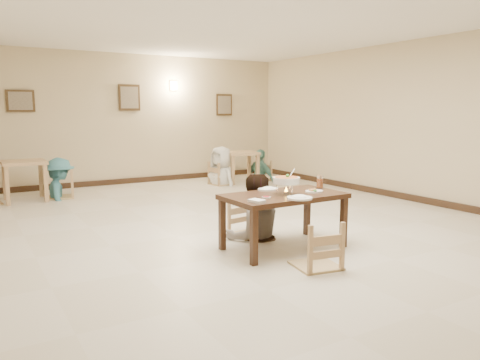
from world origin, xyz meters
TOP-DOWN VIEW (x-y plane):
  - floor at (0.00, 0.00)m, footprint 10.00×10.00m
  - ceiling at (0.00, 0.00)m, footprint 10.00×10.00m
  - wall_back at (0.00, 5.00)m, footprint 10.00×0.00m
  - wall_right at (4.00, 0.00)m, footprint 0.00×10.00m
  - baseboard_back at (0.00, 4.97)m, footprint 8.00×0.06m
  - baseboard_right at (3.97, 0.00)m, footprint 0.06×10.00m
  - picture_a at (-2.20, 4.96)m, footprint 0.55×0.04m
  - picture_b at (0.10, 4.96)m, footprint 0.50×0.04m
  - picture_c at (2.60, 4.96)m, footprint 0.45×0.04m
  - wall_sconce at (1.20, 4.96)m, footprint 0.16×0.05m
  - main_table at (0.05, -1.18)m, footprint 1.48×0.85m
  - chair_far at (-0.02, -0.43)m, footprint 0.41×0.41m
  - chair_near at (-0.06, -1.93)m, footprint 0.47×0.47m
  - main_diner at (0.00, -0.56)m, footprint 0.95×0.80m
  - curry_warmer at (0.05, -1.22)m, footprint 0.37×0.33m
  - rice_plate_far at (0.04, -0.84)m, footprint 0.28×0.28m
  - rice_plate_near at (0.01, -1.54)m, footprint 0.29×0.29m
  - fried_plate at (0.44, -1.28)m, footprint 0.24×0.24m
  - chili_dish at (-0.30, -1.30)m, footprint 0.10×0.10m
  - napkin_cutlery at (-0.53, -1.46)m, footprint 0.19×0.27m
  - drink_glass at (0.71, -1.07)m, footprint 0.08×0.08m
  - bg_table_left at (-2.33, 3.83)m, footprint 0.77×0.77m
  - bg_table_right at (2.38, 3.74)m, footprint 0.88×0.88m
  - bg_chair_lr at (-1.72, 3.84)m, footprint 0.51×0.51m
  - bg_chair_rl at (1.82, 3.70)m, footprint 0.47×0.47m
  - bg_chair_rr at (2.95, 3.76)m, footprint 0.43×0.43m
  - bg_diner_b at (-1.72, 3.84)m, footprint 0.66×1.07m
  - bg_diner_c at (1.82, 3.70)m, footprint 0.73×0.96m
  - bg_diner_d at (2.95, 3.76)m, footprint 0.59×0.96m

SIDE VIEW (x-z plane):
  - floor at x=0.00m, z-range 0.00..0.00m
  - baseboard_back at x=0.00m, z-range 0.00..0.12m
  - baseboard_right at x=3.97m, z-range 0.00..0.12m
  - chair_far at x=-0.02m, z-range 0.00..0.88m
  - bg_chair_rr at x=2.95m, z-range 0.00..0.91m
  - bg_chair_rl at x=1.82m, z-range 0.00..0.99m
  - chair_near at x=-0.06m, z-range 0.00..0.99m
  - bg_chair_lr at x=-1.72m, z-range 0.00..1.09m
  - bg_table_right at x=2.38m, z-range 0.23..0.96m
  - main_table at x=0.05m, z-range 0.26..0.95m
  - bg_table_left at x=-2.33m, z-range 0.25..1.02m
  - chili_dish at x=-0.30m, z-range 0.69..0.71m
  - rice_plate_far at x=0.04m, z-range 0.67..0.73m
  - rice_plate_near at x=0.01m, z-range 0.67..0.74m
  - napkin_cutlery at x=-0.53m, z-range 0.69..0.72m
  - fried_plate at x=0.44m, z-range 0.68..0.73m
  - drink_glass at x=0.71m, z-range 0.68..0.85m
  - bg_diner_d at x=2.95m, z-range 0.00..1.53m
  - bg_diner_b at x=-1.72m, z-range 0.00..1.59m
  - curry_warmer at x=0.05m, z-range 0.71..1.01m
  - main_diner at x=0.00m, z-range 0.00..1.73m
  - bg_diner_c at x=1.82m, z-range 0.00..1.77m
  - wall_back at x=0.00m, z-range -3.50..6.50m
  - wall_right at x=4.00m, z-range -3.50..6.50m
  - picture_c at x=2.60m, z-range 1.57..2.12m
  - picture_a at x=-2.20m, z-range 1.67..2.12m
  - picture_b at x=0.10m, z-range 1.70..2.30m
  - wall_sconce at x=1.20m, z-range 2.19..2.41m
  - ceiling at x=0.00m, z-range 3.00..3.00m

